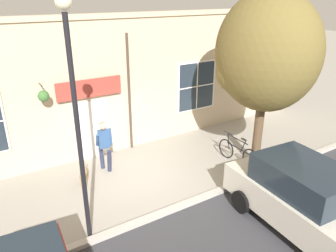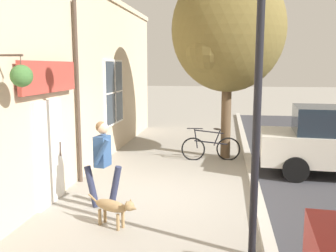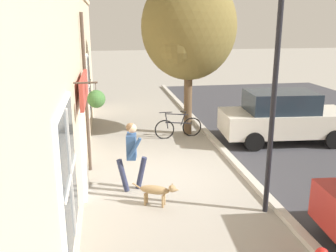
{
  "view_description": "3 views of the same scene",
  "coord_description": "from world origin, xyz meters",
  "px_view_note": "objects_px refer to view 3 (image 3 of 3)",
  "views": [
    {
      "loc": [
        8.13,
        -4.07,
        5.49
      ],
      "look_at": [
        -0.3,
        1.23,
        1.4
      ],
      "focal_mm": 35.0,
      "sensor_mm": 36.0,
      "label": 1
    },
    {
      "loc": [
        1.29,
        -7.55,
        2.75
      ],
      "look_at": [
        0.15,
        -0.15,
        1.55
      ],
      "focal_mm": 40.0,
      "sensor_mm": 36.0,
      "label": 2
    },
    {
      "loc": [
        -1.6,
        -9.22,
        4.01
      ],
      "look_at": [
        0.02,
        0.36,
        1.28
      ],
      "focal_mm": 40.0,
      "sensor_mm": 36.0,
      "label": 3
    }
  ],
  "objects_px": {
    "leaning_bicycle": "(178,127)",
    "street_lamp": "(278,47)",
    "street_tree_by_curb": "(188,29)",
    "parked_car_mid_block": "(284,117)",
    "dog_on_leash": "(157,190)",
    "pedestrian_walking": "(132,150)"
  },
  "relations": [
    {
      "from": "pedestrian_walking",
      "to": "dog_on_leash",
      "type": "relative_size",
      "value": 1.67
    },
    {
      "from": "street_tree_by_curb",
      "to": "pedestrian_walking",
      "type": "bearing_deg",
      "value": -117.82
    },
    {
      "from": "dog_on_leash",
      "to": "pedestrian_walking",
      "type": "bearing_deg",
      "value": 117.95
    },
    {
      "from": "pedestrian_walking",
      "to": "dog_on_leash",
      "type": "bearing_deg",
      "value": -62.05
    },
    {
      "from": "street_tree_by_curb",
      "to": "street_lamp",
      "type": "xyz_separation_m",
      "value": [
        0.45,
        -5.97,
        -0.22
      ]
    },
    {
      "from": "street_tree_by_curb",
      "to": "leaning_bicycle",
      "type": "distance_m",
      "value": 3.41
    },
    {
      "from": "street_tree_by_curb",
      "to": "parked_car_mid_block",
      "type": "distance_m",
      "value": 4.42
    },
    {
      "from": "leaning_bicycle",
      "to": "parked_car_mid_block",
      "type": "distance_m",
      "value": 3.64
    },
    {
      "from": "dog_on_leash",
      "to": "leaning_bicycle",
      "type": "distance_m",
      "value": 5.18
    },
    {
      "from": "dog_on_leash",
      "to": "leaning_bicycle",
      "type": "xyz_separation_m",
      "value": [
        1.46,
        4.97,
        0.01
      ]
    },
    {
      "from": "dog_on_leash",
      "to": "street_lamp",
      "type": "xyz_separation_m",
      "value": [
        2.29,
        -0.66,
        3.16
      ]
    },
    {
      "from": "dog_on_leash",
      "to": "street_tree_by_curb",
      "type": "relative_size",
      "value": 0.18
    },
    {
      "from": "dog_on_leash",
      "to": "street_lamp",
      "type": "relative_size",
      "value": 0.19
    },
    {
      "from": "street_tree_by_curb",
      "to": "leaning_bicycle",
      "type": "xyz_separation_m",
      "value": [
        -0.38,
        -0.35,
        -3.37
      ]
    },
    {
      "from": "pedestrian_walking",
      "to": "dog_on_leash",
      "type": "distance_m",
      "value": 1.22
    },
    {
      "from": "street_tree_by_curb",
      "to": "street_lamp",
      "type": "bearing_deg",
      "value": -85.69
    },
    {
      "from": "pedestrian_walking",
      "to": "dog_on_leash",
      "type": "xyz_separation_m",
      "value": [
        0.48,
        -0.91,
        -0.66
      ]
    },
    {
      "from": "street_lamp",
      "to": "dog_on_leash",
      "type": "bearing_deg",
      "value": 164.05
    },
    {
      "from": "street_tree_by_curb",
      "to": "street_lamp",
      "type": "relative_size",
      "value": 1.03
    },
    {
      "from": "street_tree_by_curb",
      "to": "dog_on_leash",
      "type": "bearing_deg",
      "value": -109.12
    },
    {
      "from": "leaning_bicycle",
      "to": "street_lamp",
      "type": "distance_m",
      "value": 6.5
    },
    {
      "from": "pedestrian_walking",
      "to": "street_lamp",
      "type": "relative_size",
      "value": 0.31
    }
  ]
}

